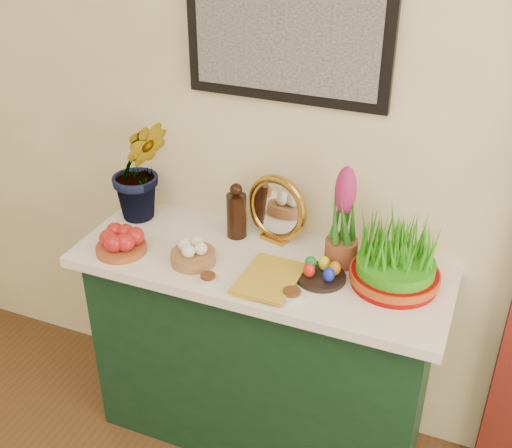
# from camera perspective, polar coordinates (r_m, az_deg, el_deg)

# --- Properties ---
(sideboard) EXTENTS (1.30, 0.45, 0.85)m
(sideboard) POSITION_cam_1_polar(r_m,az_deg,el_deg) (2.66, 0.42, -11.59)
(sideboard) COLOR #12321E
(sideboard) RESTS_ON ground
(tablecloth) EXTENTS (1.40, 0.55, 0.04)m
(tablecloth) POSITION_cam_1_polar(r_m,az_deg,el_deg) (2.39, 0.46, -3.59)
(tablecloth) COLOR white
(tablecloth) RESTS_ON sideboard
(hyacinth_green) EXTENTS (0.37, 0.36, 0.57)m
(hyacinth_green) POSITION_cam_1_polar(r_m,az_deg,el_deg) (2.57, -10.39, 6.17)
(hyacinth_green) COLOR #246B19
(hyacinth_green) RESTS_ON tablecloth
(apple_bowl) EXTENTS (0.22, 0.22, 0.10)m
(apple_bowl) POSITION_cam_1_polar(r_m,az_deg,el_deg) (2.46, -11.96, -1.61)
(apple_bowl) COLOR #9A4C24
(apple_bowl) RESTS_ON tablecloth
(garlic_basket) EXTENTS (0.17, 0.17, 0.09)m
(garlic_basket) POSITION_cam_1_polar(r_m,az_deg,el_deg) (2.35, -5.63, -2.64)
(garlic_basket) COLOR #9E6940
(garlic_basket) RESTS_ON tablecloth
(vinegar_cruet) EXTENTS (0.08, 0.08, 0.23)m
(vinegar_cruet) POSITION_cam_1_polar(r_m,az_deg,el_deg) (2.48, -1.74, 0.97)
(vinegar_cruet) COLOR black
(vinegar_cruet) RESTS_ON tablecloth
(mirror) EXTENTS (0.27, 0.12, 0.27)m
(mirror) POSITION_cam_1_polar(r_m,az_deg,el_deg) (2.44, 1.85, 1.32)
(mirror) COLOR #BA8933
(mirror) RESTS_ON tablecloth
(book) EXTENTS (0.19, 0.27, 0.04)m
(book) POSITION_cam_1_polar(r_m,az_deg,el_deg) (2.28, -1.09, -4.25)
(book) COLOR gold
(book) RESTS_ON tablecloth
(spice_dish_left) EXTENTS (0.07, 0.07, 0.03)m
(spice_dish_left) POSITION_cam_1_polar(r_m,az_deg,el_deg) (2.26, -4.28, -4.82)
(spice_dish_left) COLOR silver
(spice_dish_left) RESTS_ON tablecloth
(spice_dish_right) EXTENTS (0.08, 0.08, 0.03)m
(spice_dish_right) POSITION_cam_1_polar(r_m,az_deg,el_deg) (2.18, 3.20, -6.26)
(spice_dish_right) COLOR silver
(spice_dish_right) RESTS_ON tablecloth
(egg_plate) EXTENTS (0.23, 0.23, 0.07)m
(egg_plate) POSITION_cam_1_polar(r_m,az_deg,el_deg) (2.27, 5.81, -4.32)
(egg_plate) COLOR black
(egg_plate) RESTS_ON tablecloth
(hyacinth_pink) EXTENTS (0.12, 0.12, 0.39)m
(hyacinth_pink) POSITION_cam_1_polar(r_m,az_deg,el_deg) (2.29, 7.77, 0.21)
(hyacinth_pink) COLOR brown
(hyacinth_pink) RESTS_ON tablecloth
(wheatgrass_sabzeh) EXTENTS (0.31, 0.31, 0.26)m
(wheatgrass_sabzeh) POSITION_cam_1_polar(r_m,az_deg,el_deg) (2.24, 12.41, -2.87)
(wheatgrass_sabzeh) COLOR #890302
(wheatgrass_sabzeh) RESTS_ON tablecloth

